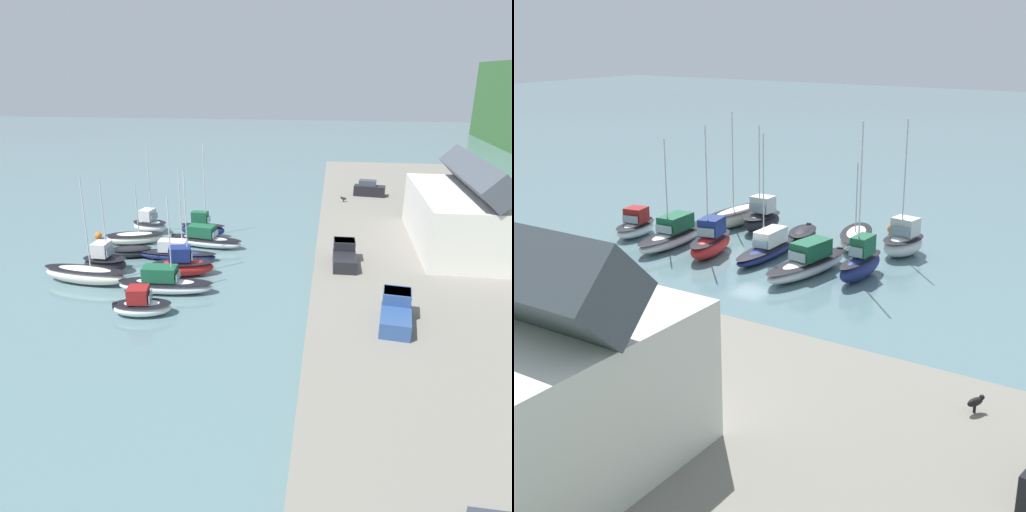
{
  "view_description": "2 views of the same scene",
  "coord_description": "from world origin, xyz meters",
  "views": [
    {
      "loc": [
        44.46,
        13.73,
        17.68
      ],
      "look_at": [
        2.84,
        7.33,
        2.19
      ],
      "focal_mm": 35.0,
      "sensor_mm": 36.0,
      "label": 1
    },
    {
      "loc": [
        -27.76,
        40.78,
        16.03
      ],
      "look_at": [
        -3.74,
        3.18,
        1.81
      ],
      "focal_mm": 50.0,
      "sensor_mm": 36.0,
      "label": 2
    }
  ],
  "objects": [
    {
      "name": "moored_boat_5",
      "position": [
        11.41,
        -0.31,
        0.83
      ],
      "size": [
        2.87,
        4.83,
        2.32
      ],
      "rotation": [
        0.0,
        0.0,
        0.17
      ],
      "color": "white",
      "rests_on": "ground_plane"
    },
    {
      "name": "pickup_truck_1",
      "position": [
        1.89,
        15.18,
        2.4
      ],
      "size": [
        4.76,
        2.07,
        1.9
      ],
      "rotation": [
        0.0,
        0.0,
        1.59
      ],
      "color": "black",
      "rests_on": "quay_promenade"
    },
    {
      "name": "moored_boat_1",
      "position": [
        -5.13,
        0.52,
        0.84
      ],
      "size": [
        3.37,
        8.43,
        2.34
      ],
      "rotation": [
        0.0,
        0.0,
        -0.15
      ],
      "color": "silver",
      "rests_on": "ground_plane"
    },
    {
      "name": "moored_boat_8",
      "position": [
        -0.85,
        -6.13,
        0.57
      ],
      "size": [
        2.99,
        4.57,
        1.06
      ],
      "rotation": [
        0.0,
        0.0,
        0.26
      ],
      "color": "black",
      "rests_on": "ground_plane"
    },
    {
      "name": "moored_boat_4",
      "position": [
        7.1,
        0.1,
        0.86
      ],
      "size": [
        2.79,
        8.35,
        8.35
      ],
      "rotation": [
        0.0,
        0.0,
        0.07
      ],
      "color": "white",
      "rests_on": "ground_plane"
    },
    {
      "name": "moored_boat_10",
      "position": [
        6.3,
        -7.47,
        0.86
      ],
      "size": [
        2.76,
        8.15,
        9.67
      ],
      "rotation": [
        0.0,
        0.0,
        -0.09
      ],
      "color": "white",
      "rests_on": "ground_plane"
    },
    {
      "name": "moored_boat_6",
      "position": [
        -8.92,
        -7.07,
        1.08
      ],
      "size": [
        2.98,
        4.39,
        10.1
      ],
      "rotation": [
        0.0,
        0.0,
        -0.14
      ],
      "color": "silver",
      "rests_on": "ground_plane"
    },
    {
      "name": "moored_boat_7",
      "position": [
        -4.94,
        -7.33,
        0.69
      ],
      "size": [
        4.03,
        6.59,
        6.62
      ],
      "rotation": [
        0.0,
        0.0,
        0.3
      ],
      "color": "white",
      "rests_on": "ground_plane"
    },
    {
      "name": "moored_boat_9",
      "position": [
        3.51,
        -6.92,
        1.12
      ],
      "size": [
        2.45,
        4.2,
        8.8
      ],
      "rotation": [
        0.0,
        0.0,
        -0.02
      ],
      "color": "black",
      "rests_on": "ground_plane"
    },
    {
      "name": "moored_boat_0",
      "position": [
        -8.52,
        -0.64,
        1.12
      ],
      "size": [
        1.62,
        5.3,
        10.57
      ],
      "rotation": [
        0.0,
        0.0,
        -0.02
      ],
      "color": "navy",
      "rests_on": "ground_plane"
    },
    {
      "name": "moored_boat_3",
      "position": [
        3.13,
        0.55,
        1.05
      ],
      "size": [
        3.26,
        6.0,
        9.64
      ],
      "rotation": [
        0.0,
        0.0,
        0.22
      ],
      "color": "red",
      "rests_on": "ground_plane"
    },
    {
      "name": "moored_boat_2",
      "position": [
        -0.74,
        -1.31,
        0.74
      ],
      "size": [
        2.04,
        8.05,
        9.19
      ],
      "rotation": [
        0.0,
        0.0,
        0.02
      ],
      "color": "navy",
      "rests_on": "ground_plane"
    },
    {
      "name": "ground_plane",
      "position": [
        0.0,
        0.0,
        0.0
      ],
      "size": [
        320.0,
        320.0,
        0.0
      ],
      "primitive_type": "plane",
      "color": "slate"
    },
    {
      "name": "dog_on_quay",
      "position": [
        -21.16,
        15.37,
        2.04
      ],
      "size": [
        0.63,
        0.86,
        0.68
      ],
      "rotation": [
        0.0,
        0.0,
        2.67
      ],
      "color": "black",
      "rests_on": "quay_promenade"
    },
    {
      "name": "mooring_buoy_0",
      "position": [
        -5.9,
        -12.07,
        0.39
      ],
      "size": [
        0.79,
        0.79,
        0.79
      ],
      "color": "orange",
      "rests_on": "ground_plane"
    }
  ]
}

